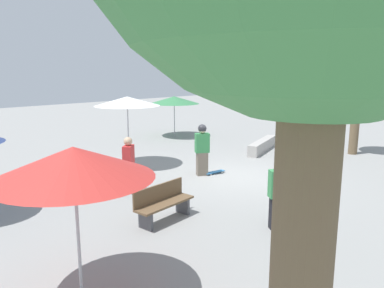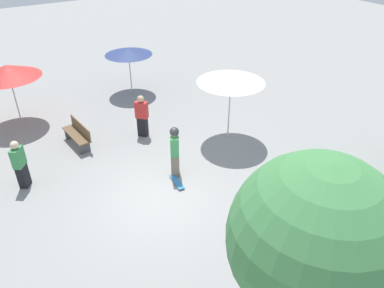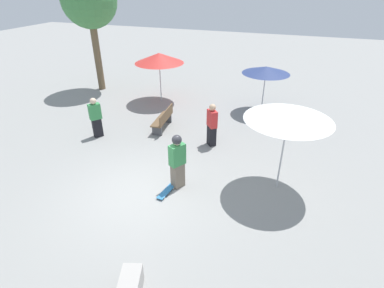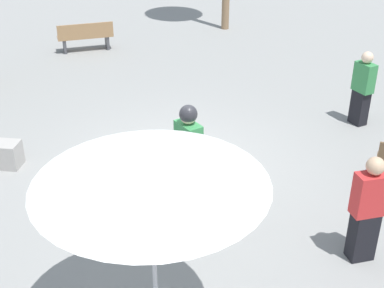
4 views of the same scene
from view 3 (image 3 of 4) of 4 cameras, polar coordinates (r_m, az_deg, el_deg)
ground_plane at (r=9.05m, az=-10.39°, el=-9.26°), size 60.00×60.00×0.00m
skater_main at (r=8.68m, az=-2.81°, el=-3.02°), size 0.53×0.45×1.74m
skateboard at (r=8.93m, az=-4.89°, el=-8.95°), size 0.82×0.31×0.07m
bench_far at (r=12.45m, az=-5.48°, el=4.72°), size 1.63×0.59×0.85m
shade_umbrella_red at (r=14.98m, az=-6.27°, el=15.97°), size 2.37×2.37×2.41m
shade_umbrella_navy at (r=14.04m, az=13.93°, el=13.51°), size 2.12×2.12×2.11m
shade_umbrella_white at (r=8.36m, az=17.96°, el=5.44°), size 2.38×2.38×2.56m
palm_tree_right at (r=17.21m, az=-19.00°, el=24.33°), size 2.75×2.75×5.95m
bystander_watching at (r=12.21m, az=-17.85°, el=4.81°), size 0.49×0.46×1.60m
bystander_far at (r=11.01m, az=3.81°, el=3.63°), size 0.50×0.48×1.63m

